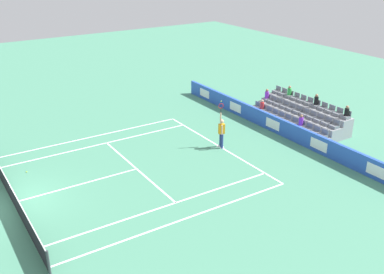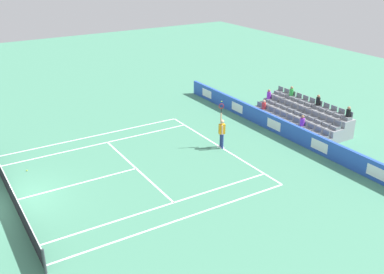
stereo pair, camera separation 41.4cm
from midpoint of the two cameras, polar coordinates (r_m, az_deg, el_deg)
ground_plane at (r=22.76m, az=-22.37°, el=-7.77°), size 80.00×80.00×0.00m
line_baseline at (r=26.80m, az=3.05°, el=-1.18°), size 10.97×0.10×0.01m
line_service at (r=24.30m, az=-7.57°, el=-4.05°), size 8.23×0.10×0.01m
line_centre_service at (r=23.32m, az=-14.70°, el=-5.90°), size 0.10×6.40×0.01m
line_singles_sideline_left at (r=27.61m, az=-12.13°, el=-0.94°), size 0.10×11.89×0.01m
line_singles_sideline_right at (r=20.91m, az=-3.76°, el=-8.73°), size 0.10×11.89×0.01m
line_doubles_sideline_left at (r=28.80m, az=-13.13°, el=-0.00°), size 0.10×11.89×0.01m
line_doubles_sideline_right at (r=19.90m, az=-1.80°, el=-10.49°), size 0.10×11.89×0.01m
line_centre_mark at (r=26.75m, az=2.87°, el=-1.23°), size 0.10×0.20×0.01m
sponsor_barrier at (r=29.16m, az=10.01°, el=1.67°), size 19.46×0.22×1.06m
tennis_net at (r=22.52m, az=-22.56°, el=-6.69°), size 11.97×0.10×1.07m
tennis_player at (r=26.27m, az=3.33°, el=0.64°), size 0.51×0.42×2.85m
stadium_stand at (r=30.70m, az=13.22°, el=2.54°), size 6.82×2.85×2.18m
loose_tennis_ball at (r=25.36m, az=-20.80°, el=-4.18°), size 0.07×0.07×0.07m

